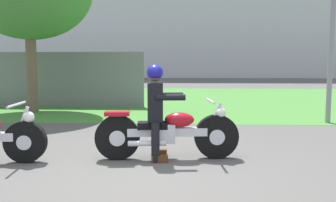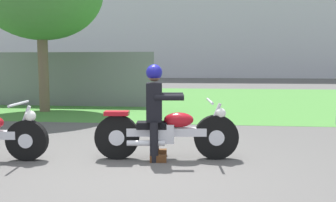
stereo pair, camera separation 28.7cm
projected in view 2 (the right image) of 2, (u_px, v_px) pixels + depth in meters
ground at (137, 172)px, 4.65m from camera, size 120.00×120.00×0.00m
grass_verge at (183, 99)px, 14.25m from camera, size 60.00×12.00×0.01m
motorcycle_lead at (167, 133)px, 5.24m from camera, size 2.14×0.66×0.89m
rider_lead at (156, 104)px, 5.20m from camera, size 0.58×0.50×1.41m
fence_segment at (51, 79)px, 11.88m from camera, size 7.00×0.06×1.80m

